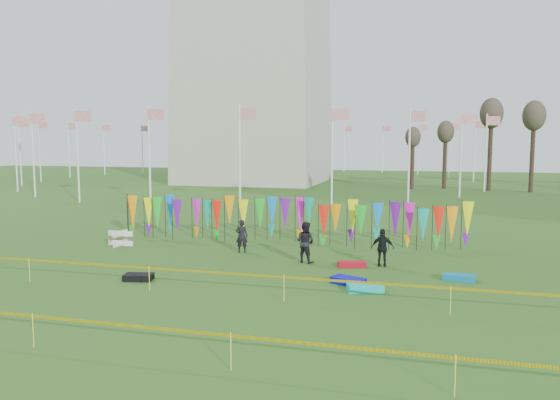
% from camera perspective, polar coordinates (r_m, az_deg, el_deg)
% --- Properties ---
extents(ground, '(160.00, 160.00, 0.00)m').
position_cam_1_polar(ground, '(21.15, -5.81, -8.12)').
color(ground, '#284D15').
rests_on(ground, ground).
extents(flagpole_ring, '(57.40, 56.16, 8.00)m').
position_cam_1_polar(flagpole_ring, '(70.45, -2.45, 5.17)').
color(flagpole_ring, white).
rests_on(flagpole_ring, ground).
extents(banner_row, '(18.64, 0.64, 2.25)m').
position_cam_1_polar(banner_row, '(27.97, 0.34, -1.72)').
color(banner_row, black).
rests_on(banner_row, ground).
extents(caution_tape_near, '(26.00, 0.02, 0.90)m').
position_cam_1_polar(caution_tape_near, '(18.90, -9.09, -7.46)').
color(caution_tape_near, '#FFE205').
rests_on(caution_tape_near, ground).
extents(caution_tape_far, '(26.00, 0.02, 0.90)m').
position_cam_1_polar(caution_tape_far, '(14.27, -18.41, -12.22)').
color(caution_tape_far, '#FFE205').
rests_on(caution_tape_far, ground).
extents(box_kite, '(0.70, 0.70, 0.78)m').
position_cam_1_polar(box_kite, '(28.40, -16.33, -3.86)').
color(box_kite, '#B70D18').
rests_on(box_kite, ground).
extents(person_left, '(0.64, 0.52, 1.56)m').
position_cam_1_polar(person_left, '(25.68, -4.02, -3.78)').
color(person_left, black).
rests_on(person_left, ground).
extents(person_mid, '(0.99, 0.78, 1.78)m').
position_cam_1_polar(person_mid, '(23.55, 2.66, -4.41)').
color(person_mid, black).
rests_on(person_mid, ground).
extents(person_right, '(0.95, 0.55, 1.59)m').
position_cam_1_polar(person_right, '(23.16, 10.68, -4.93)').
color(person_right, black).
rests_on(person_right, ground).
extents(kite_bag_turquoise, '(1.35, 0.98, 0.24)m').
position_cam_1_polar(kite_bag_turquoise, '(19.46, 8.89, -9.06)').
color(kite_bag_turquoise, '#0DCAC6').
rests_on(kite_bag_turquoise, ground).
extents(kite_bag_blue, '(1.36, 1.06, 0.25)m').
position_cam_1_polar(kite_bag_blue, '(20.29, 7.14, -8.38)').
color(kite_bag_blue, '#0B0DB4').
rests_on(kite_bag_blue, ground).
extents(kite_bag_red, '(1.25, 0.82, 0.21)m').
position_cam_1_polar(kite_bag_red, '(23.05, 7.51, -6.68)').
color(kite_bag_red, red).
rests_on(kite_bag_red, ground).
extents(kite_bag_black, '(1.15, 0.81, 0.24)m').
position_cam_1_polar(kite_bag_black, '(21.37, -14.57, -7.80)').
color(kite_bag_black, black).
rests_on(kite_bag_black, ground).
extents(kite_bag_teal, '(1.22, 0.68, 0.22)m').
position_cam_1_polar(kite_bag_teal, '(21.75, 18.20, -7.70)').
color(kite_bag_teal, '#0B76A7').
rests_on(kite_bag_teal, ground).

